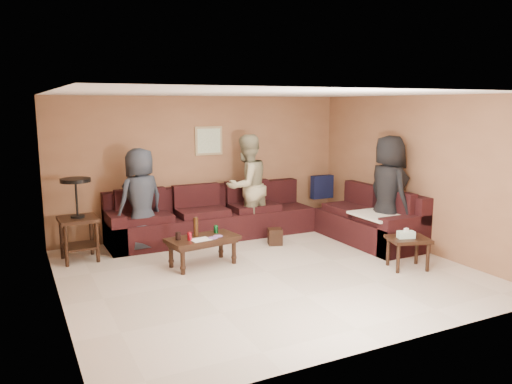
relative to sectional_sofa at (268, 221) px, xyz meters
The scene contains 10 objects.
room 2.18m from the sectional_sofa, 118.22° to the right, with size 5.60×5.50×2.50m.
sectional_sofa is the anchor object (origin of this frame).
coffee_table 1.76m from the sectional_sofa, 151.10° to the right, with size 1.10×0.67×0.71m.
end_table_left 3.16m from the sectional_sofa, behind, with size 0.58×0.58×1.27m.
side_table_right 2.54m from the sectional_sofa, 65.04° to the right, with size 0.67×0.60×0.61m.
waste_bin 0.40m from the sectional_sofa, 97.14° to the right, with size 0.23×0.23×0.28m, color black.
wall_art 1.82m from the sectional_sofa, 126.63° to the left, with size 0.52×0.04×0.52m.
person_left 2.23m from the sectional_sofa, behind, with size 0.82×0.53×1.68m, color #2B313C.
person_middle 0.73m from the sectional_sofa, 121.76° to the left, with size 0.89×0.69×1.83m, color tan.
person_right 2.11m from the sectional_sofa, 39.35° to the right, with size 0.91×0.59×1.86m, color black.
Camera 1 is at (-3.18, -6.03, 2.37)m, focal length 35.00 mm.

